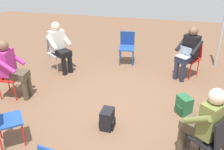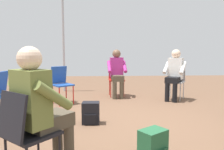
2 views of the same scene
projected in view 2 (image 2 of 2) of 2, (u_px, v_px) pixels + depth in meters
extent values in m
plane|color=brown|center=(129.00, 123.00, 3.64)|extent=(14.00, 14.00, 0.00)
cube|color=red|center=(116.00, 80.00, 5.80)|extent=(0.42, 0.42, 0.03)
cylinder|color=red|center=(124.00, 89.00, 5.67)|extent=(0.02, 0.02, 0.42)
cylinder|color=red|center=(111.00, 89.00, 5.64)|extent=(0.02, 0.02, 0.42)
cylinder|color=red|center=(122.00, 87.00, 6.01)|extent=(0.02, 0.02, 0.42)
cylinder|color=red|center=(110.00, 87.00, 5.98)|extent=(0.02, 0.02, 0.42)
cube|color=red|center=(116.00, 71.00, 5.96)|extent=(0.38, 0.11, 0.40)
cube|color=#B7B7BC|center=(175.00, 82.00, 5.42)|extent=(0.55, 0.55, 0.03)
cylinder|color=#B7B7BC|center=(180.00, 93.00, 5.22)|extent=(0.02, 0.02, 0.42)
cylinder|color=#B7B7BC|center=(166.00, 91.00, 5.39)|extent=(0.02, 0.02, 0.42)
cylinder|color=#B7B7BC|center=(183.00, 90.00, 5.51)|extent=(0.02, 0.02, 0.42)
cylinder|color=#B7B7BC|center=(170.00, 89.00, 5.68)|extent=(0.02, 0.02, 0.42)
cube|color=#B7B7BC|center=(177.00, 73.00, 5.56)|extent=(0.37, 0.29, 0.40)
cube|color=black|center=(33.00, 134.00, 2.01)|extent=(0.56, 0.56, 0.03)
cylinder|color=black|center=(38.00, 146.00, 2.27)|extent=(0.02, 0.02, 0.42)
cube|color=black|center=(12.00, 116.00, 1.83)|extent=(0.35, 0.31, 0.40)
cube|color=#1E4799|center=(63.00, 85.00, 4.93)|extent=(0.56, 0.56, 0.03)
cylinder|color=red|center=(73.00, 95.00, 4.94)|extent=(0.02, 0.02, 0.42)
cylinder|color=red|center=(59.00, 97.00, 4.72)|extent=(0.02, 0.02, 0.42)
cylinder|color=red|center=(66.00, 93.00, 5.20)|extent=(0.02, 0.02, 0.42)
cylinder|color=red|center=(53.00, 94.00, 4.98)|extent=(0.02, 0.02, 0.42)
cube|color=#1E4799|center=(59.00, 75.00, 5.06)|extent=(0.36, 0.30, 0.40)
cube|color=#1E4799|center=(11.00, 96.00, 3.73)|extent=(0.47, 0.47, 0.03)
cylinder|color=#1E4799|center=(26.00, 107.00, 3.90)|extent=(0.02, 0.02, 0.42)
cylinder|color=#1E4799|center=(15.00, 112.00, 3.56)|extent=(0.02, 0.02, 0.42)
cylinder|color=#1E4799|center=(8.00, 106.00, 3.94)|extent=(0.02, 0.02, 0.42)
cube|color=#1E4799|center=(0.00, 83.00, 3.73)|extent=(0.16, 0.39, 0.40)
cylinder|color=#4C4233|center=(58.00, 141.00, 2.37)|extent=(0.11, 0.11, 0.45)
cylinder|color=#4C4233|center=(69.00, 145.00, 2.26)|extent=(0.11, 0.11, 0.45)
cube|color=#4C4233|center=(49.00, 121.00, 2.15)|extent=(0.50, 0.51, 0.14)
cube|color=olive|center=(31.00, 98.00, 1.97)|extent=(0.40, 0.39, 0.52)
sphere|color=beige|center=(29.00, 59.00, 1.93)|extent=(0.22, 0.22, 0.22)
cylinder|color=olive|center=(28.00, 91.00, 2.17)|extent=(0.32, 0.36, 0.31)
cylinder|color=olive|center=(54.00, 96.00, 1.93)|extent=(0.32, 0.36, 0.31)
cylinder|color=black|center=(175.00, 93.00, 5.09)|extent=(0.11, 0.11, 0.45)
cylinder|color=black|center=(167.00, 92.00, 5.19)|extent=(0.11, 0.11, 0.45)
cube|color=black|center=(173.00, 80.00, 5.25)|extent=(0.48, 0.52, 0.14)
cube|color=silver|center=(176.00, 68.00, 5.39)|extent=(0.40, 0.37, 0.52)
sphere|color=beige|center=(176.00, 54.00, 5.35)|extent=(0.22, 0.22, 0.22)
cylinder|color=silver|center=(183.00, 68.00, 5.20)|extent=(0.29, 0.38, 0.31)
cylinder|color=silver|center=(166.00, 67.00, 5.40)|extent=(0.29, 0.38, 0.31)
cylinder|color=#4C4233|center=(122.00, 90.00, 5.48)|extent=(0.11, 0.11, 0.45)
cylinder|color=#4C4233|center=(115.00, 90.00, 5.46)|extent=(0.11, 0.11, 0.45)
cube|color=#4C4233|center=(117.00, 78.00, 5.60)|extent=(0.32, 0.43, 0.14)
cube|color=#B22D84|center=(117.00, 67.00, 5.76)|extent=(0.35, 0.24, 0.52)
sphere|color=brown|center=(117.00, 54.00, 5.72)|extent=(0.22, 0.22, 0.22)
cylinder|color=#B22D84|center=(125.00, 67.00, 5.68)|extent=(0.11, 0.40, 0.31)
cylinder|color=#B22D84|center=(109.00, 67.00, 5.64)|extent=(0.11, 0.40, 0.31)
cube|color=#235B38|center=(153.00, 146.00, 2.34)|extent=(0.34, 0.32, 0.36)
cube|color=black|center=(91.00, 113.00, 3.60)|extent=(0.29, 0.21, 0.36)
cube|color=black|center=(91.00, 118.00, 3.61)|extent=(0.21, 0.26, 0.16)
cylinder|color=#B2B2B7|center=(63.00, 46.00, 6.43)|extent=(0.07, 0.07, 2.72)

